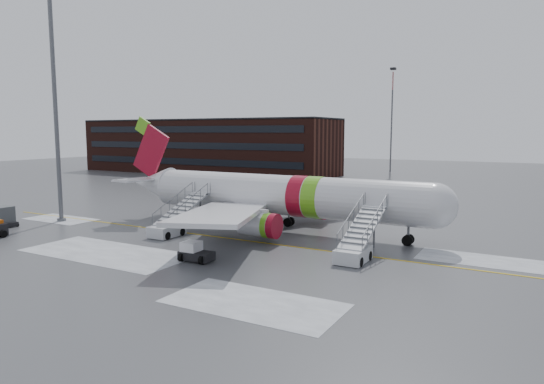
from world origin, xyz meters
The scene contains 9 objects.
ground centered at (0.00, 0.00, 0.00)m, with size 260.00×260.00×0.00m, color #494C4F.
airliner centered at (1.14, 4.22, 3.42)m, with size 35.03×32.97×11.18m.
airstair_fwd centered at (11.85, -2.32, 1.06)m, with size 2.05×7.70×3.48m.
airstair_aft centered at (-5.93, -2.32, 1.06)m, with size 2.05×7.70×3.48m.
pushback_tug centered at (1.51, -8.48, 0.63)m, with size 2.56×1.97×1.43m.
uld_container centered at (-23.40, -7.62, 0.96)m, with size 2.61×1.96×2.06m.
light_mast_near centered at (-20.99, -2.67, 14.71)m, with size 1.20×1.20×28.64m.
terminal_building centered at (-45.00, 54.98, 6.20)m, with size 62.00×16.11×12.30m.
light_mast_far_n centered at (-8.00, 78.00, 13.84)m, with size 1.20×1.20×24.25m.
Camera 1 is at (23.55, -36.18, 9.49)m, focal length 32.00 mm.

